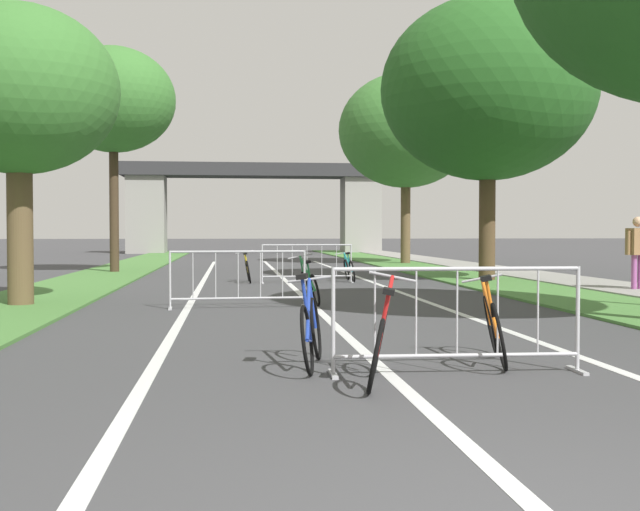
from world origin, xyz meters
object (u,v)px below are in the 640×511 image
at_px(bicycle_yellow_1, 248,270).
at_px(crowd_barrier_nearest, 457,321).
at_px(bicycle_red_4, 379,343).
at_px(crowd_barrier_second, 238,279).
at_px(pedestrian_in_red_jacket, 638,246).
at_px(tree_left_pine_near, 18,91).
at_px(bicycle_blue_5, 311,330).
at_px(bicycle_green_2, 310,286).
at_px(crowd_barrier_third, 307,264).
at_px(tree_right_pine_far, 406,131).
at_px(tree_left_oak_near, 113,100).
at_px(tree_right_cypress_far, 488,90).
at_px(bicycle_orange_3, 494,327).
at_px(bicycle_teal_0, 349,269).

bearing_deg(bicycle_yellow_1, crowd_barrier_nearest, -83.70).
bearing_deg(bicycle_red_4, crowd_barrier_second, 112.29).
height_order(crowd_barrier_second, pedestrian_in_red_jacket, pedestrian_in_red_jacket).
bearing_deg(tree_left_pine_near, bicycle_red_4, -56.91).
xyz_separation_m(crowd_barrier_nearest, bicycle_blue_5, (-1.38, 0.51, -0.13)).
bearing_deg(bicycle_green_2, bicycle_red_4, -96.01).
height_order(crowd_barrier_third, bicycle_yellow_1, crowd_barrier_third).
xyz_separation_m(crowd_barrier_second, crowd_barrier_third, (1.91, 6.87, 0.00)).
relative_size(crowd_barrier_third, bicycle_green_2, 1.56).
relative_size(crowd_barrier_nearest, bicycle_blue_5, 1.52).
height_order(crowd_barrier_nearest, bicycle_red_4, crowd_barrier_nearest).
relative_size(bicycle_green_2, bicycle_red_4, 1.00).
height_order(crowd_barrier_second, bicycle_red_4, crowd_barrier_second).
bearing_deg(tree_right_pine_far, crowd_barrier_third, -114.43).
distance_m(tree_left_oak_near, bicycle_green_2, 14.26).
xyz_separation_m(crowd_barrier_nearest, bicycle_green_2, (-0.71, 7.44, -0.17)).
bearing_deg(crowd_barrier_second, bicycle_yellow_1, 87.51).
bearing_deg(crowd_barrier_nearest, tree_right_cypress_far, 70.48).
bearing_deg(bicycle_blue_5, tree_left_pine_near, 134.56).
relative_size(tree_left_oak_near, tree_right_cypress_far, 0.96).
bearing_deg(bicycle_yellow_1, bicycle_orange_3, -81.10).
height_order(tree_left_oak_near, bicycle_red_4, tree_left_oak_near).
distance_m(bicycle_orange_3, bicycle_red_4, 1.73).
distance_m(crowd_barrier_nearest, crowd_barrier_second, 7.18).
bearing_deg(tree_right_pine_far, bicycle_blue_5, -104.74).
distance_m(tree_left_oak_near, bicycle_orange_3, 20.77).
relative_size(tree_left_oak_near, tree_right_pine_far, 0.93).
relative_size(tree_left_oak_near, crowd_barrier_nearest, 3.01).
distance_m(tree_left_oak_near, pedestrian_in_red_jacket, 17.12).
bearing_deg(crowd_barrier_second, tree_left_pine_near, 170.06).
bearing_deg(tree_right_cypress_far, bicycle_teal_0, 173.96).
xyz_separation_m(tree_left_pine_near, bicycle_blue_5, (4.69, -7.06, -3.58)).
height_order(tree_left_pine_near, bicycle_green_2, tree_left_pine_near).
distance_m(bicycle_green_2, pedestrian_in_red_jacket, 8.06).
bearing_deg(tree_right_pine_far, crowd_barrier_second, -111.29).
bearing_deg(bicycle_yellow_1, tree_right_cypress_far, -3.55).
bearing_deg(crowd_barrier_third, tree_left_pine_near, -133.77).
bearing_deg(crowd_barrier_third, pedestrian_in_red_jacket, -30.19).
distance_m(bicycle_yellow_1, bicycle_green_2, 6.81).
bearing_deg(crowd_barrier_nearest, bicycle_teal_0, 85.70).
distance_m(crowd_barrier_nearest, bicycle_blue_5, 1.48).
xyz_separation_m(tree_left_pine_near, bicycle_teal_0, (7.14, 6.68, -3.62)).
height_order(crowd_barrier_nearest, crowd_barrier_third, same).
height_order(bicycle_blue_5, pedestrian_in_red_jacket, pedestrian_in_red_jacket).
xyz_separation_m(bicycle_teal_0, bicycle_orange_3, (-0.51, -13.69, 0.05)).
xyz_separation_m(crowd_barrier_second, pedestrian_in_red_jacket, (9.10, 2.69, 0.53)).
xyz_separation_m(crowd_barrier_nearest, crowd_barrier_second, (-2.07, 6.87, 0.00)).
bearing_deg(tree_right_pine_far, tree_right_cypress_far, -91.46).
relative_size(tree_left_oak_near, bicycle_orange_3, 4.46).
bearing_deg(crowd_barrier_nearest, tree_left_pine_near, 128.72).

